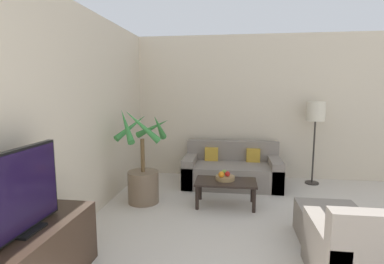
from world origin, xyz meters
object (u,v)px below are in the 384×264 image
Objects in this scene: sofa_loveseat at (232,171)px; floor_lamp at (316,115)px; potted_palm at (143,173)px; apple_red at (228,174)px; television at (24,191)px; fruit_bowl at (225,178)px; armchair at (371,259)px; orange_fruit at (221,174)px; ottoman at (328,223)px; apple_green at (224,172)px; coffee_table at (226,184)px.

sofa_loveseat is 1.76m from floor_lamp.
potted_palm is 18.72× the size of apple_red.
apple_red is (1.51, 2.25, -0.45)m from television.
sofa_loveseat is 0.97m from fruit_bowl.
floor_lamp is 1.61× the size of armchair.
orange_fruit reaches higher than fruit_bowl.
floor_lamp reaches higher than ottoman.
potted_palm is 3.13m from floor_lamp.
orange_fruit is (-0.04, -0.14, 0.01)m from apple_green.
sofa_loveseat is at bearing -170.02° from floor_lamp.
orange_fruit is at bearing -150.91° from apple_red.
armchair is (1.27, -1.75, -0.13)m from fruit_bowl.
armchair is (1.29, -1.82, -0.20)m from apple_green.
television reaches higher than armchair.
television is at bearing -123.05° from fruit_bowl.
sofa_loveseat is 1.01m from coffee_table.
television reaches higher than apple_green.
sofa_loveseat reaches higher than apple_red.
apple_green is 0.15m from orange_fruit.
ottoman is (1.10, -1.84, -0.07)m from sofa_loveseat.
apple_green reaches higher than ottoman.
orange_fruit reaches higher than apple_green.
coffee_table is (-0.08, -1.00, 0.06)m from sofa_loveseat.
potted_palm is at bearing -172.48° from apple_green.
armchair is (1.24, -1.73, -0.20)m from apple_red.
potted_palm is 1.23m from coffee_table.
apple_green is at bearing 125.22° from armchair.
apple_red is at bearing 2.95° from potted_palm.
apple_green is at bearing -97.20° from sofa_loveseat.
coffee_table is at bearing 144.67° from ottoman.
sofa_loveseat is 22.24× the size of apple_green.
armchair reaches higher than fruit_bowl.
apple_red is 0.90× the size of orange_fruit.
sofa_loveseat is 0.91m from apple_green.
floor_lamp is 2.18m from coffee_table.
coffee_table is 0.10m from fruit_bowl.
fruit_bowl is 0.42× the size of ottoman.
ottoman is (2.41, -0.80, -0.27)m from potted_palm.
apple_red is at bearing 125.54° from armchair.
floor_lamp is (3.01, 3.47, 0.32)m from television.
potted_palm is 2.55m from ottoman.
armchair is at bearing 10.66° from television.
sofa_loveseat is at bearing 38.34° from potted_palm.
orange_fruit is at bearing 146.67° from ottoman.
potted_palm reaches higher than fruit_bowl.
coffee_table is at bearing -140.51° from floor_lamp.
television is 8.92× the size of orange_fruit.
potted_palm is 0.86× the size of sofa_loveseat.
armchair is (1.26, -1.70, -0.05)m from coffee_table.
coffee_table is 0.96× the size of armchair.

